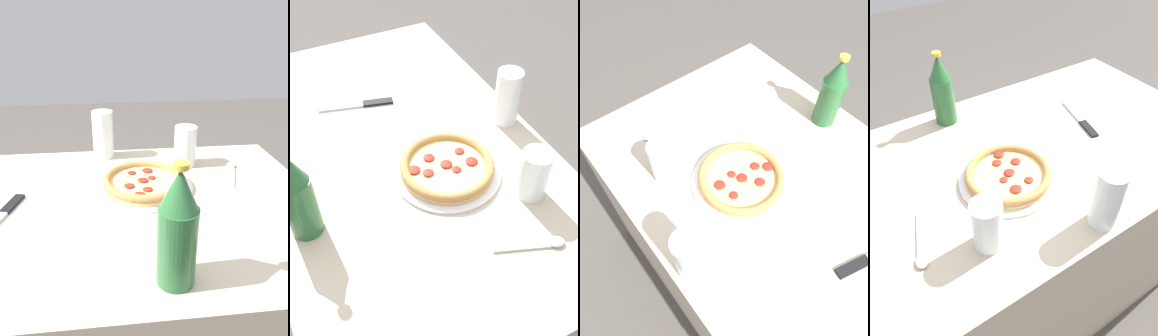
% 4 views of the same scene
% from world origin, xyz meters
% --- Properties ---
extents(ground_plane, '(8.00, 8.00, 0.00)m').
position_xyz_m(ground_plane, '(0.00, 0.00, 0.00)').
color(ground_plane, '#4C4742').
extents(table, '(1.21, 0.73, 0.72)m').
position_xyz_m(table, '(0.00, 0.00, 0.36)').
color(table, '#B7A88E').
rests_on(table, ground_plane).
extents(pizza_margherita, '(0.27, 0.27, 0.04)m').
position_xyz_m(pizza_margherita, '(0.14, 0.07, 0.74)').
color(pizza_margherita, silver).
rests_on(pizza_margherita, table).
extents(glass_lemonade, '(0.07, 0.07, 0.16)m').
position_xyz_m(glass_lemonade, '(0.03, 0.31, 0.79)').
color(glass_lemonade, white).
rests_on(glass_lemonade, table).
extents(glass_water, '(0.07, 0.07, 0.13)m').
position_xyz_m(glass_water, '(0.29, 0.22, 0.78)').
color(glass_water, white).
rests_on(glass_water, table).
extents(beer_bottle, '(0.07, 0.07, 0.24)m').
position_xyz_m(beer_bottle, '(0.16, -0.28, 0.83)').
color(beer_bottle, '#286033').
rests_on(beer_bottle, table).
extents(knife, '(0.08, 0.22, 0.01)m').
position_xyz_m(knife, '(-0.22, -0.03, 0.72)').
color(knife, black).
rests_on(knife, table).
extents(spoon, '(0.08, 0.16, 0.01)m').
position_xyz_m(spoon, '(0.42, 0.15, 0.72)').
color(spoon, silver).
rests_on(spoon, table).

